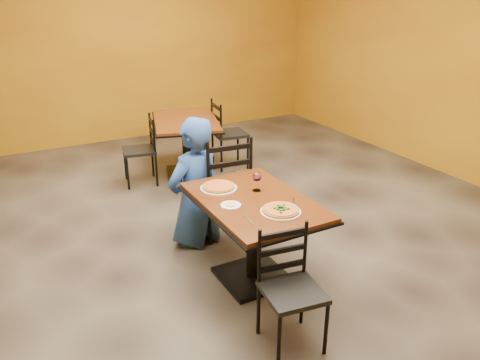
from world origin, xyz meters
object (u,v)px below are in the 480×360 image
pizza_far (219,186)px  plate_main (281,212)px  wine_glass (257,181)px  diner (194,181)px  table_main (254,221)px  chair_second_left (139,151)px  table_second (186,134)px  chair_main_near (293,293)px  plate_far (219,188)px  chair_second_right (230,134)px  pizza_main (281,210)px  chair_main_far (222,184)px  side_plate (231,205)px

pizza_far → plate_main: bearing=-71.0°
plate_main → wine_glass: 0.45m
pizza_far → diner: bearing=90.7°
table_main → chair_second_left: bearing=94.2°
chair_second_left → table_second: bearing=101.0°
chair_main_near → pizza_far: size_ratio=3.04×
diner → pizza_far: size_ratio=4.47×
plate_main → wine_glass: bearing=84.3°
plate_far → table_main: bearing=-65.2°
chair_second_right → pizza_far: bearing=157.9°
pizza_main → wine_glass: bearing=84.3°
table_main → plate_main: plate_main is taller
chair_main_far → chair_main_near: bearing=84.9°
chair_main_far → pizza_main: chair_main_far is taller
table_second → side_plate: (-0.67, -2.56, 0.20)m
chair_main_far → plate_far: (-0.31, -0.56, 0.23)m
plate_far → wine_glass: 0.33m
chair_main_near → chair_second_left: bearing=98.2°
plate_far → side_plate: (-0.07, -0.35, 0.00)m
chair_second_left → pizza_main: chair_second_left is taller
diner → wine_glass: diner is taller
chair_main_near → side_plate: 0.87m
chair_main_near → pizza_main: chair_main_near is taller
chair_second_left → plate_main: 2.86m
chair_main_near → side_plate: chair_main_near is taller
pizza_far → plate_far: bearing=0.0°
table_main → plate_far: size_ratio=3.97×
chair_second_left → chair_main_near: bearing=11.3°
chair_second_left → pizza_main: (0.25, -2.83, 0.34)m
diner → pizza_main: (0.22, -1.15, 0.14)m
chair_second_left → plate_main: size_ratio=2.76×
table_main → plate_main: bearing=-78.1°
chair_main_near → chair_second_right: bearing=77.4°
side_plate → diner: bearing=86.0°
table_second → chair_second_right: (0.63, 0.00, -0.09)m
chair_second_right → wine_glass: (-0.98, -2.40, 0.38)m
chair_second_left → pizza_far: bearing=11.8°
diner → plate_main: 1.18m
chair_second_right → chair_main_near: bearing=166.8°
chair_main_near → pizza_far: 1.20m
table_main → chair_main_near: bearing=-101.5°
plate_far → side_plate: same height
plate_main → pizza_far: 0.67m
table_second → side_plate: bearing=-104.7°
plate_far → plate_main: bearing=-71.0°
chair_main_near → plate_main: 0.66m
table_main → diner: size_ratio=0.98×
chair_main_near → plate_main: (0.23, 0.52, 0.33)m
chair_main_near → diner: diner is taller
diner → plate_far: bearing=73.1°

